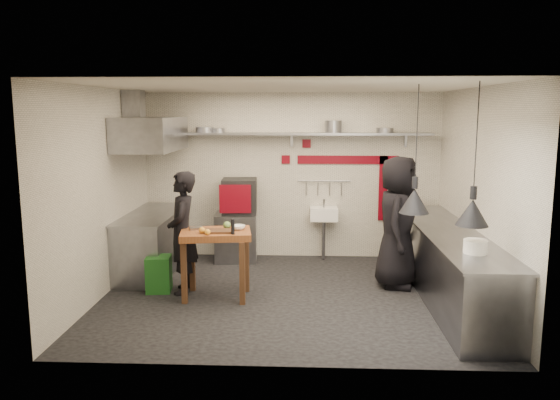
{
  "coord_description": "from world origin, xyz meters",
  "views": [
    {
      "loc": [
        0.22,
        -7.14,
        2.49
      ],
      "look_at": [
        -0.12,
        0.3,
        1.27
      ],
      "focal_mm": 35.0,
      "sensor_mm": 36.0,
      "label": 1
    }
  ],
  "objects_px": {
    "oven_stand": "(236,237)",
    "chef_right": "(397,222)",
    "green_bin": "(159,274)",
    "chef_left": "(182,233)",
    "combi_oven": "(239,196)",
    "prep_table": "(216,264)"
  },
  "relations": [
    {
      "from": "green_bin",
      "to": "chef_right",
      "type": "bearing_deg",
      "value": 6.75
    },
    {
      "from": "green_bin",
      "to": "prep_table",
      "type": "bearing_deg",
      "value": -13.84
    },
    {
      "from": "chef_right",
      "to": "green_bin",
      "type": "bearing_deg",
      "value": 112.07
    },
    {
      "from": "combi_oven",
      "to": "chef_right",
      "type": "bearing_deg",
      "value": -32.18
    },
    {
      "from": "combi_oven",
      "to": "chef_left",
      "type": "distance_m",
      "value": 1.81
    },
    {
      "from": "green_bin",
      "to": "prep_table",
      "type": "height_order",
      "value": "prep_table"
    },
    {
      "from": "oven_stand",
      "to": "combi_oven",
      "type": "relative_size",
      "value": 1.38
    },
    {
      "from": "chef_left",
      "to": "oven_stand",
      "type": "bearing_deg",
      "value": 155.13
    },
    {
      "from": "prep_table",
      "to": "combi_oven",
      "type": "bearing_deg",
      "value": 78.78
    },
    {
      "from": "combi_oven",
      "to": "chef_left",
      "type": "bearing_deg",
      "value": -112.91
    },
    {
      "from": "prep_table",
      "to": "chef_left",
      "type": "relative_size",
      "value": 0.55
    },
    {
      "from": "combi_oven",
      "to": "prep_table",
      "type": "relative_size",
      "value": 0.63
    },
    {
      "from": "combi_oven",
      "to": "prep_table",
      "type": "height_order",
      "value": "combi_oven"
    },
    {
      "from": "combi_oven",
      "to": "prep_table",
      "type": "xyz_separation_m",
      "value": [
        -0.09,
        -1.9,
        -0.63
      ]
    },
    {
      "from": "chef_right",
      "to": "chef_left",
      "type": "bearing_deg",
      "value": 112.83
    },
    {
      "from": "oven_stand",
      "to": "chef_right",
      "type": "xyz_separation_m",
      "value": [
        2.46,
        -1.27,
        0.54
      ]
    },
    {
      "from": "green_bin",
      "to": "prep_table",
      "type": "relative_size",
      "value": 0.54
    },
    {
      "from": "oven_stand",
      "to": "chef_right",
      "type": "height_order",
      "value": "chef_right"
    },
    {
      "from": "oven_stand",
      "to": "combi_oven",
      "type": "bearing_deg",
      "value": 20.7
    },
    {
      "from": "combi_oven",
      "to": "green_bin",
      "type": "distance_m",
      "value": 2.11
    },
    {
      "from": "green_bin",
      "to": "chef_left",
      "type": "distance_m",
      "value": 0.69
    },
    {
      "from": "combi_oven",
      "to": "chef_left",
      "type": "height_order",
      "value": "chef_left"
    }
  ]
}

